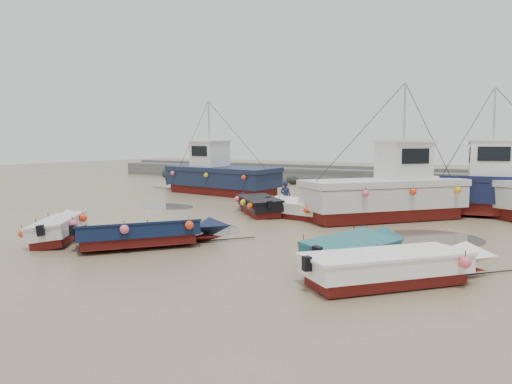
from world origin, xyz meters
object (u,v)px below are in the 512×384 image
Objects in this scene: dinghy_4 at (258,202)px; dinghy_1 at (148,231)px; dinghy_5 at (302,207)px; cabin_boat_1 at (396,191)px; dinghy_3 at (399,263)px; person at (285,213)px; dinghy_2 at (357,247)px; cabin_boat_0 at (215,175)px; dinghy_0 at (63,224)px; cabin_boat_2 at (497,188)px.

dinghy_1 is at bearing -130.16° from dinghy_4.
cabin_boat_1 is (3.72, 2.11, 0.76)m from dinghy_5.
cabin_boat_1 reaches higher than dinghy_4.
person is (-8.42, 9.20, -0.54)m from dinghy_3.
dinghy_2 is at bearing 130.26° from person.
dinghy_0 is at bearing -157.17° from cabin_boat_0.
dinghy_0 and dinghy_5 have the same top height.
dinghy_0 is 0.89× the size of dinghy_5.
dinghy_1 is 0.60× the size of cabin_boat_2.
cabin_boat_1 reaches higher than dinghy_2.
cabin_boat_1 is 5.58× the size of person.
dinghy_2 is 8.85m from dinghy_5.
dinghy_5 is 0.60× the size of cabin_boat_1.
dinghy_5 is 3.35× the size of person.
dinghy_2 is 10.86m from dinghy_4.
dinghy_2 and dinghy_3 have the same top height.
dinghy_1 and dinghy_2 have the same top height.
cabin_boat_2 reaches higher than dinghy_5.
cabin_boat_1 is (-1.66, 9.13, 0.76)m from dinghy_2.
dinghy_5 is at bearing 169.89° from dinghy_3.
dinghy_3 is at bearing -33.41° from cabin_boat_1.
dinghy_3 is at bearing 132.29° from person.
cabin_boat_2 is at bearing 92.29° from dinghy_1.
dinghy_0 is at bearing -155.23° from dinghy_2.
dinghy_3 is at bearing 37.24° from dinghy_1.
dinghy_1 is 11.79m from cabin_boat_1.
person is at bearing -117.02° from cabin_boat_0.
dinghy_0 is 0.54× the size of cabin_boat_1.
cabin_boat_2 is 5.80× the size of person.
cabin_boat_0 is at bearing 152.23° from dinghy_2.
dinghy_2 is 0.56× the size of cabin_boat_2.
cabin_boat_0 is (-10.02, 6.54, 0.74)m from dinghy_5.
dinghy_0 is at bearing 127.59° from cabin_boat_2.
cabin_boat_1 reaches higher than dinghy_1.
dinghy_0 is at bearing -136.05° from dinghy_3.
person is (1.16, 0.72, -0.55)m from dinghy_4.
dinghy_4 is at bearing 37.39° from dinghy_0.
dinghy_0 and dinghy_1 have the same top height.
cabin_boat_0 is (-4.80, 15.66, 0.75)m from dinghy_0.
dinghy_3 is (8.57, 0.20, -0.00)m from dinghy_1.
dinghy_1 is at bearing 135.25° from cabin_boat_2.
person is at bearing -116.28° from dinghy_5.
cabin_boat_2 reaches higher than dinghy_4.
cabin_boat_0 reaches higher than dinghy_3.
cabin_boat_2 is at bearing 134.44° from dinghy_5.
cabin_boat_2 is (2.18, 12.47, 0.80)m from dinghy_2.
dinghy_4 is 2.65m from dinghy_5.
cabin_boat_0 is 17.62m from cabin_boat_2.
cabin_boat_1 is at bearing 98.90° from dinghy_1.
dinghy_1 is 0.50× the size of cabin_boat_0.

